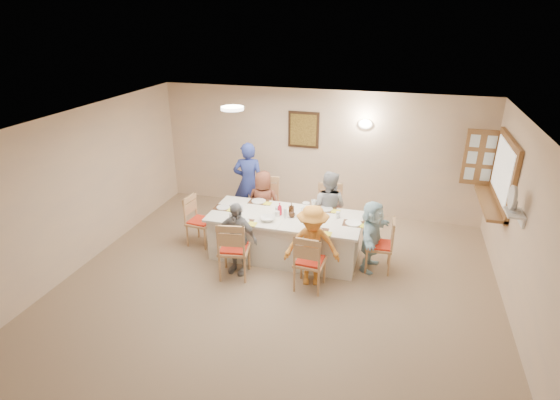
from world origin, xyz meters
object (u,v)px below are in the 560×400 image
(serving_hatch, at_px, (504,173))
(chair_right_end, at_px, (379,245))
(chair_back_left, at_px, (265,206))
(chair_left_end, at_px, (201,221))
(caregiver, at_px, (249,183))
(diner_front_left, at_px, (237,238))
(dining_table, at_px, (285,236))
(condiment_ketchup, at_px, (280,209))
(diner_right_end, at_px, (372,236))
(chair_front_right, at_px, (310,260))
(desk_fan, at_px, (514,202))
(chair_back_right, at_px, (329,214))
(diner_front_right, at_px, (312,246))
(diner_back_right, at_px, (328,208))
(diner_back_left, at_px, (263,203))
(chair_front_left, at_px, (234,248))

(serving_hatch, relative_size, chair_right_end, 1.68)
(chair_back_left, bearing_deg, chair_left_end, -146.26)
(chair_left_end, xyz_separation_m, caregiver, (0.50, 1.15, 0.35))
(diner_front_left, bearing_deg, caregiver, 112.46)
(dining_table, bearing_deg, chair_right_end, 0.00)
(condiment_ketchup, bearing_deg, diner_right_end, -0.02)
(chair_front_right, relative_size, chair_left_end, 1.03)
(desk_fan, bearing_deg, chair_back_right, 155.44)
(chair_back_right, bearing_deg, diner_right_end, -52.07)
(dining_table, bearing_deg, chair_back_left, 126.87)
(chair_front_right, bearing_deg, chair_left_end, -17.26)
(diner_right_end, bearing_deg, dining_table, 99.96)
(chair_right_end, xyz_separation_m, diner_front_right, (-0.95, -0.68, 0.20))
(serving_hatch, xyz_separation_m, chair_left_end, (-4.89, -0.95, -1.05))
(chair_back_left, bearing_deg, chair_back_right, -6.36)
(chair_back_right, xyz_separation_m, diner_back_right, (0.00, -0.12, 0.17))
(diner_back_right, bearing_deg, diner_back_left, 10.07)
(chair_left_end, height_order, diner_front_left, diner_front_left)
(dining_table, relative_size, condiment_ketchup, 11.73)
(chair_front_left, distance_m, diner_back_left, 1.49)
(dining_table, height_order, diner_back_left, diner_back_left)
(desk_fan, height_order, chair_back_right, desk_fan)
(chair_right_end, bearing_deg, caregiver, -116.45)
(chair_back_left, relative_size, chair_front_left, 1.05)
(caregiver, height_order, condiment_ketchup, caregiver)
(chair_front_right, bearing_deg, chair_back_right, -86.85)
(dining_table, bearing_deg, condiment_ketchup, 179.75)
(chair_back_right, xyz_separation_m, diner_front_right, (0.00, -1.48, 0.14))
(chair_left_end, height_order, diner_back_left, diner_back_left)
(caregiver, bearing_deg, dining_table, 119.65)
(chair_back_right, relative_size, chair_front_right, 1.10)
(chair_back_left, relative_size, chair_front_right, 1.11)
(chair_left_end, relative_size, caregiver, 0.56)
(chair_right_end, relative_size, caregiver, 0.56)
(serving_hatch, bearing_deg, caregiver, 177.39)
(chair_left_end, bearing_deg, chair_right_end, -83.66)
(desk_fan, xyz_separation_m, chair_front_right, (-2.63, -0.40, -1.08))
(dining_table, height_order, chair_right_end, chair_right_end)
(chair_front_left, height_order, chair_left_end, chair_front_left)
(serving_hatch, height_order, chair_back_right, serving_hatch)
(chair_back_left, distance_m, caregiver, 0.64)
(diner_front_right, xyz_separation_m, caregiver, (-1.65, 1.83, 0.16))
(chair_back_right, height_order, chair_right_end, chair_back_right)
(chair_right_end, bearing_deg, chair_left_end, -92.59)
(diner_back_right, distance_m, diner_right_end, 1.07)
(serving_hatch, distance_m, chair_front_left, 4.42)
(chair_back_right, height_order, diner_right_end, diner_right_end)
(diner_back_right, distance_m, caregiver, 1.72)
(chair_back_left, height_order, diner_right_end, diner_right_end)
(dining_table, xyz_separation_m, diner_front_left, (-0.60, -0.68, 0.22))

